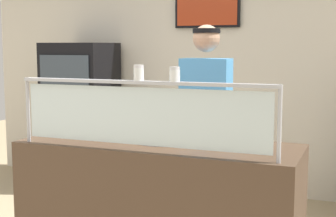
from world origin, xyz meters
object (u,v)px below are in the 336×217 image
Objects in this scene: pizza_server at (165,135)px; worker_figure at (206,121)px; parmesan_shaker at (139,74)px; pepper_flake_shaker at (175,75)px; pizza_tray at (164,138)px; drink_fridge at (81,115)px.

worker_figure is (0.10, 0.60, 0.02)m from pizza_server.
parmesan_shaker is 1.09× the size of pepper_flake_shaker.
pizza_server is (0.02, -0.02, 0.02)m from pizza_tray.
parmesan_shaker reaches higher than pizza_tray.
pepper_flake_shaker is (0.23, -0.00, -0.00)m from parmesan_shaker.
pepper_flake_shaker is 2.91m from drink_fridge.
pepper_flake_shaker is 0.05× the size of worker_figure.
parmesan_shaker is 0.05× the size of worker_figure.
pepper_flake_shaker is (0.21, -0.36, 0.44)m from pizza_server.
parmesan_shaker is at bearing -91.50° from pizza_tray.
parmesan_shaker is 1.06m from worker_figure.
worker_figure is at bearing 78.62° from pizza_tray.
worker_figure is 2.16m from drink_fridge.
pepper_flake_shaker reaches higher than pizza_server.
pizza_tray is at bearing -44.73° from drink_fridge.
worker_figure is 1.08× the size of drink_fridge.
pizza_server reaches higher than pizza_tray.
pizza_server is at bearing 85.55° from parmesan_shaker.
drink_fridge is at bearing 136.18° from pizza_server.
drink_fridge is at bearing 148.65° from worker_figure.
pizza_server is at bearing -44.76° from drink_fridge.
pizza_server is 0.16× the size of worker_figure.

